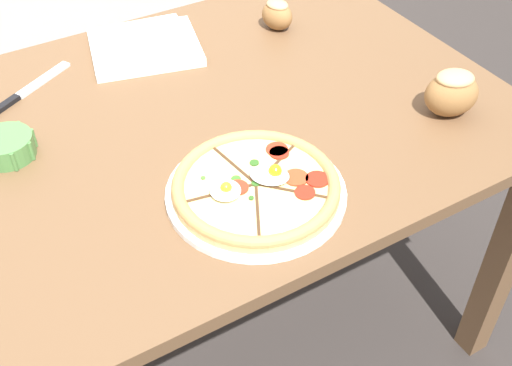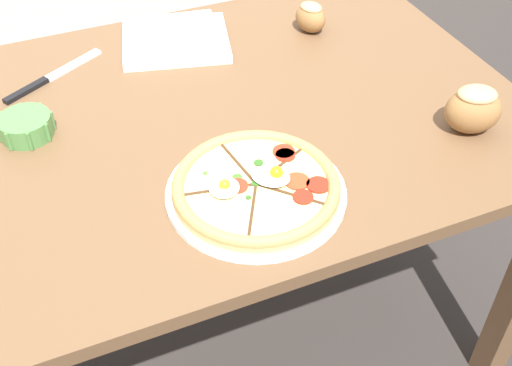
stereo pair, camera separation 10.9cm
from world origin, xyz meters
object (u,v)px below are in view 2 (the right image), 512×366
(ramekin_bowl, at_px, (26,126))
(bread_piece_mid, at_px, (311,17))
(pizza, at_px, (256,188))
(knife_main, at_px, (53,76))
(dining_table, at_px, (177,159))
(napkin_folded, at_px, (175,38))
(bread_piece_near, at_px, (474,109))

(ramekin_bowl, xyz_separation_m, bread_piece_mid, (0.68, 0.15, 0.02))
(pizza, xyz_separation_m, ramekin_bowl, (-0.34, 0.33, 0.00))
(bread_piece_mid, bearing_deg, knife_main, 176.79)
(pizza, distance_m, ramekin_bowl, 0.47)
(bread_piece_mid, bearing_deg, pizza, -125.43)
(pizza, height_order, bread_piece_mid, bread_piece_mid)
(dining_table, xyz_separation_m, napkin_folded, (0.10, 0.29, 0.11))
(pizza, relative_size, napkin_folded, 1.11)
(pizza, relative_size, bread_piece_near, 2.44)
(bread_piece_mid, bearing_deg, bread_piece_near, -76.30)
(napkin_folded, bearing_deg, ramekin_bowl, -149.87)
(bread_piece_near, xyz_separation_m, bread_piece_mid, (-0.11, 0.46, -0.01))
(dining_table, distance_m, ramekin_bowl, 0.30)
(napkin_folded, bearing_deg, pizza, -92.63)
(ramekin_bowl, height_order, bread_piece_mid, bread_piece_mid)
(pizza, xyz_separation_m, bread_piece_near, (0.45, 0.01, 0.03))
(pizza, bearing_deg, knife_main, 117.12)
(dining_table, distance_m, napkin_folded, 0.32)
(napkin_folded, distance_m, knife_main, 0.29)
(bread_piece_near, relative_size, knife_main, 0.56)
(dining_table, bearing_deg, knife_main, 126.35)
(ramekin_bowl, bearing_deg, dining_table, -15.63)
(bread_piece_near, bearing_deg, ramekin_bowl, 158.29)
(pizza, bearing_deg, bread_piece_near, 1.49)
(bread_piece_near, height_order, bread_piece_mid, bread_piece_near)
(ramekin_bowl, xyz_separation_m, knife_main, (0.08, 0.18, -0.02))
(knife_main, bearing_deg, pizza, -92.80)
(dining_table, height_order, bread_piece_mid, bread_piece_mid)
(ramekin_bowl, height_order, bread_piece_near, bread_piece_near)
(pizza, distance_m, bread_piece_mid, 0.59)
(pizza, height_order, ramekin_bowl, pizza)
(ramekin_bowl, bearing_deg, pizza, -43.91)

